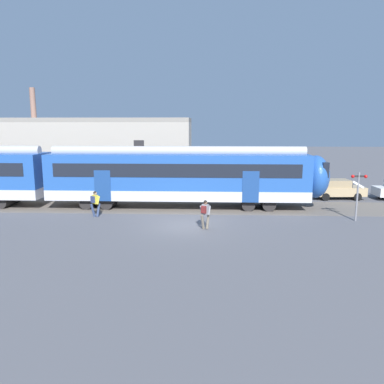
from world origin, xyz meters
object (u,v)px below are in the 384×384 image
at_px(pedestrian_yellow, 95,202).
at_px(pedestrian_grey, 205,212).
at_px(parked_car_tan, 338,189).
at_px(crossing_signal, 358,189).
at_px(commuter_train, 59,175).

distance_m(pedestrian_yellow, pedestrian_grey, 7.45).
height_order(parked_car_tan, crossing_signal, crossing_signal).
distance_m(commuter_train, pedestrian_grey, 11.98).
xyz_separation_m(pedestrian_yellow, crossing_signal, (16.19, -0.28, 1.02)).
bearing_deg(crossing_signal, pedestrian_yellow, 179.00).
distance_m(parked_car_tan, crossing_signal, 7.18).
relative_size(pedestrian_grey, crossing_signal, 0.56).
bearing_deg(parked_car_tan, commuter_train, -170.24).
bearing_deg(pedestrian_yellow, crossing_signal, -1.00).
bearing_deg(pedestrian_yellow, pedestrian_grey, -19.82).
relative_size(pedestrian_yellow, parked_car_tan, 0.41).
relative_size(parked_car_tan, crossing_signal, 1.36).
bearing_deg(pedestrian_grey, parked_car_tan, 41.58).
bearing_deg(crossing_signal, parked_car_tan, 80.24).
relative_size(commuter_train, pedestrian_yellow, 22.83).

